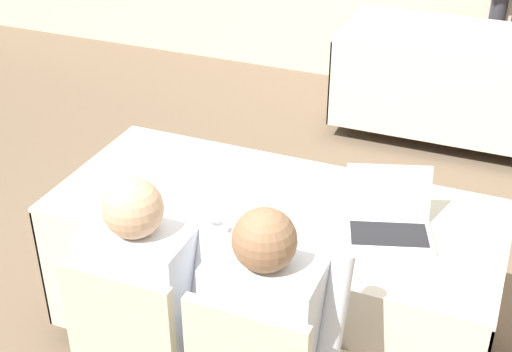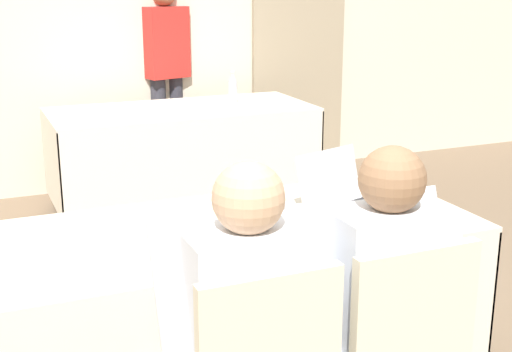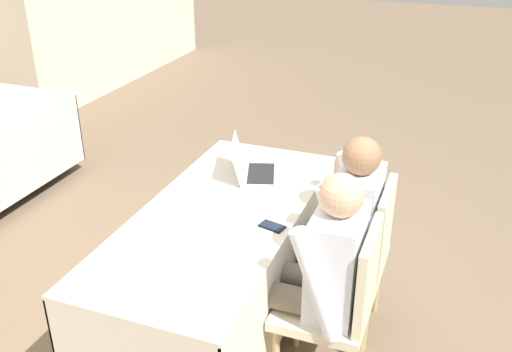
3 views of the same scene
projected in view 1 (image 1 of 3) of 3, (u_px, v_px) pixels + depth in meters
name	position (u px, v px, depth m)	size (l,w,h in m)	color
ground_plane	(273.00, 338.00, 3.29)	(24.00, 24.00, 0.00)	brown
conference_table_near	(275.00, 239.00, 3.01)	(1.84, 0.82, 0.73)	beige
conference_table_far	(480.00, 62.00, 4.76)	(1.84, 0.82, 0.73)	beige
laptop	(389.00, 223.00, 2.73)	(0.40, 0.37, 0.23)	#B7B7BC
cell_phone	(233.00, 243.00, 2.68)	(0.10, 0.14, 0.01)	black
paper_beside_laptop	(172.00, 203.00, 2.93)	(0.25, 0.32, 0.00)	white
chair_near_left	(143.00, 345.00, 2.54)	(0.44, 0.44, 0.91)	tan
person_checkered_shirt	(154.00, 293.00, 2.54)	(0.50, 0.52, 1.17)	#665B4C
person_white_shirt	(272.00, 326.00, 2.39)	(0.50, 0.52, 1.17)	#665B4C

